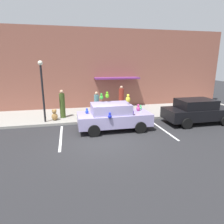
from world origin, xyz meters
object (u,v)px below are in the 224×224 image
Objects in this scene: pedestrian_by_lamp at (121,99)px; teddy_bear_on_sidewalk at (55,115)px; plush_covered_car at (113,116)px; pedestrian_near_shopfront at (62,105)px; parked_sedan_behind at (197,111)px; street_lamp_post at (42,85)px; pedestrian_walking_past at (97,104)px.

teddy_bear_on_sidewalk is at bearing -157.48° from pedestrian_by_lamp.
plush_covered_car is 2.20× the size of pedestrian_near_shopfront.
pedestrian_near_shopfront is (-2.88, 2.74, 0.23)m from plush_covered_car.
parked_sedan_behind is at bearing 1.22° from plush_covered_car.
pedestrian_walking_past is (3.43, 1.16, -1.55)m from street_lamp_post.
parked_sedan_behind is at bearing -26.62° from pedestrian_walking_past.
parked_sedan_behind is 2.27× the size of pedestrian_near_shopfront.
parked_sedan_behind is at bearing -17.44° from pedestrian_near_shopfront.
pedestrian_walking_past is 2.40m from pedestrian_by_lamp.
street_lamp_post is at bearing 168.95° from parked_sedan_behind.
parked_sedan_behind is (5.47, 0.12, -0.01)m from plush_covered_car.
teddy_bear_on_sidewalk is 5.43m from pedestrian_by_lamp.
pedestrian_walking_past is at bearing 18.57° from teddy_bear_on_sidewalk.
teddy_bear_on_sidewalk is 0.45× the size of pedestrian_walking_past.
pedestrian_near_shopfront is (-8.36, 2.63, 0.24)m from parked_sedan_behind.
pedestrian_near_shopfront is at bearing 162.56° from parked_sedan_behind.
pedestrian_by_lamp is at bearing 133.25° from parked_sedan_behind.
parked_sedan_behind is at bearing -11.05° from street_lamp_post.
parked_sedan_behind is 2.29× the size of pedestrian_by_lamp.
pedestrian_walking_past is at bearing 153.38° from parked_sedan_behind.
plush_covered_car is 3.99m from pedestrian_near_shopfront.
pedestrian_by_lamp is (2.13, 1.11, 0.10)m from pedestrian_walking_past.
pedestrian_by_lamp is at bearing 22.52° from teddy_bear_on_sidewalk.
street_lamp_post is 6.17m from pedestrian_by_lamp.
pedestrian_by_lamp is at bearing 69.21° from plush_covered_car.
teddy_bear_on_sidewalk is 0.20× the size of street_lamp_post.
plush_covered_car is 2.22× the size of pedestrian_by_lamp.
street_lamp_post reaches higher than pedestrian_near_shopfront.
plush_covered_car is at bearing -178.78° from parked_sedan_behind.
street_lamp_post is at bearing 153.66° from plush_covered_car.
pedestrian_walking_past is at bearing -152.49° from pedestrian_by_lamp.
pedestrian_near_shopfront is 4.73m from pedestrian_by_lamp.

